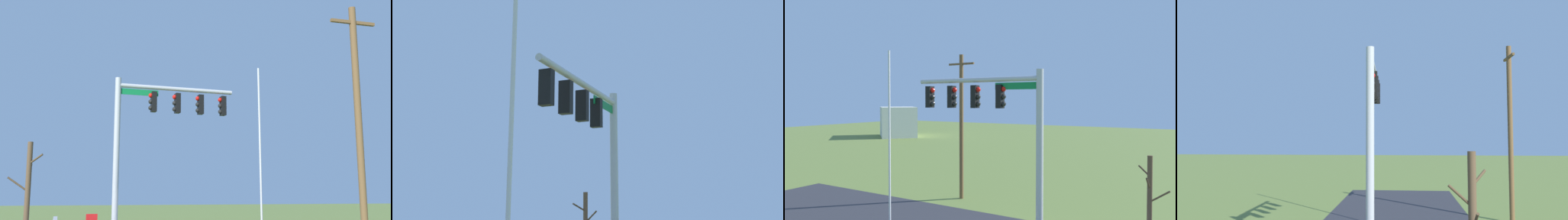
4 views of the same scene
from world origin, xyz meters
The scene contains 2 objects.
signal_mast centered at (0.36, -0.79, 5.39)m, with size 5.84×0.51×7.57m.
flagpole centered at (-5.28, -1.31, 4.36)m, with size 0.10×0.10×8.72m, color silver.
Camera 2 is at (-13.20, -6.70, 3.43)m, focal length 42.13 mm.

